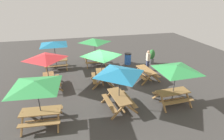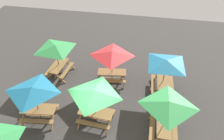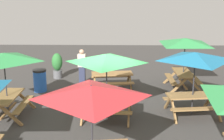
{
  "view_description": "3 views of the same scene",
  "coord_description": "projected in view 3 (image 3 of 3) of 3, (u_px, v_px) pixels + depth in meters",
  "views": [
    {
      "loc": [
        -2.04,
        -10.64,
        5.69
      ],
      "look_at": [
        0.57,
        -0.01,
        0.9
      ],
      "focal_mm": 28.0,
      "sensor_mm": 36.0,
      "label": 1
    },
    {
      "loc": [
        7.12,
        2.15,
        9.45
      ],
      "look_at": [
        -3.6,
        0.17,
        0.9
      ],
      "focal_mm": 35.0,
      "sensor_mm": 36.0,
      "label": 2
    },
    {
      "loc": [
        -10.24,
        -0.43,
        4.43
      ],
      "look_at": [
        3.03,
        -0.17,
        0.9
      ],
      "focal_mm": 50.0,
      "sensor_mm": 36.0,
      "label": 3
    }
  ],
  "objects": [
    {
      "name": "picnic_table_4",
      "position": [
        195.0,
        61.0,
        10.67
      ],
      "size": [
        2.23,
        2.23,
        2.34
      ],
      "rotation": [
        0.0,
        0.0,
        1.69
      ],
      "color": "olive",
      "rests_on": "ground"
    },
    {
      "name": "picnic_table_5",
      "position": [
        107.0,
        63.0,
        10.4
      ],
      "size": [
        2.14,
        2.14,
        2.34
      ],
      "rotation": [
        0.0,
        0.0,
        1.5
      ],
      "color": "olive",
      "rests_on": "ground"
    },
    {
      "name": "picnic_table_1",
      "position": [
        4.0,
        62.0,
        10.55
      ],
      "size": [
        2.01,
        2.01,
        2.34
      ],
      "rotation": [
        0.0,
        0.0,
        -0.01
      ],
      "color": "olive",
      "rests_on": "ground"
    },
    {
      "name": "potted_plant_0",
      "position": [
        57.0,
        65.0,
        15.56
      ],
      "size": [
        0.53,
        0.53,
        1.27
      ],
      "color": "#59595B",
      "rests_on": "ground"
    },
    {
      "name": "picnic_table_0",
      "position": [
        91.0,
        99.0,
        7.06
      ],
      "size": [
        2.23,
        2.23,
        2.34
      ],
      "rotation": [
        0.0,
        0.0,
        1.7
      ],
      "color": "olive",
      "rests_on": "ground"
    },
    {
      "name": "ground_plane",
      "position": [
        106.0,
        116.0,
        11.04
      ],
      "size": [
        28.23,
        28.23,
        0.0
      ],
      "primitive_type": "plane",
      "color": "#3D3A38",
      "rests_on": "ground"
    },
    {
      "name": "picnic_table_3",
      "position": [
        185.0,
        45.0,
        13.58
      ],
      "size": [
        2.83,
        2.83,
        2.34
      ],
      "rotation": [
        0.0,
        0.0,
        0.03
      ],
      "color": "olive",
      "rests_on": "ground"
    },
    {
      "name": "person_standing",
      "position": [
        82.0,
        66.0,
        14.52
      ],
      "size": [
        0.26,
        0.38,
        1.67
      ],
      "rotation": [
        0.0,
        0.0,
        4.61
      ],
      "color": "#2D334C",
      "rests_on": "ground"
    },
    {
      "name": "trash_bin_blue",
      "position": [
        40.0,
        80.0,
        13.62
      ],
      "size": [
        0.59,
        0.59,
        0.98
      ],
      "color": "blue",
      "rests_on": "ground"
    },
    {
      "name": "picnic_table_2",
      "position": [
        112.0,
        77.0,
        13.83
      ],
      "size": [
        1.7,
        1.94,
        0.81
      ],
      "rotation": [
        0.0,
        0.0,
        1.68
      ],
      "color": "olive",
      "rests_on": "ground"
    }
  ]
}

